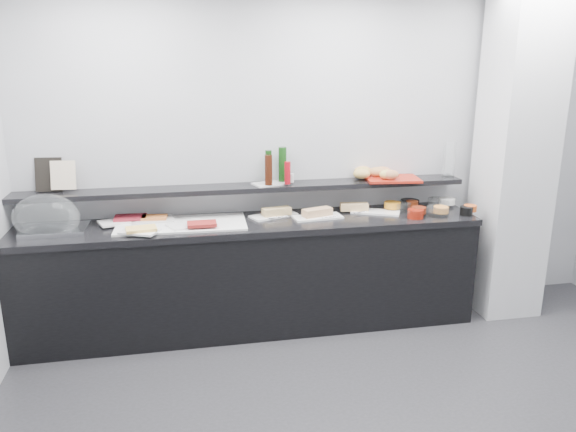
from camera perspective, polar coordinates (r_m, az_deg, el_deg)
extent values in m
cube|color=#ADAFB4|center=(4.73, 4.11, 6.18)|extent=(5.00, 0.02, 2.70)
cube|color=silver|center=(5.02, 22.05, 5.63)|extent=(0.50, 0.50, 2.70)
cube|color=black|center=(4.57, -3.70, -6.27)|extent=(3.60, 0.60, 0.85)
cube|color=black|center=(4.42, -3.81, -0.85)|extent=(3.62, 0.62, 0.05)
cube|color=black|center=(4.52, -4.15, 2.87)|extent=(3.60, 0.25, 0.04)
cube|color=#BBBEC2|center=(4.45, -22.56, -1.32)|extent=(0.46, 0.31, 0.04)
ellipsoid|color=silver|center=(4.42, -23.36, -0.11)|extent=(0.55, 0.42, 0.34)
cube|color=white|center=(4.38, -10.76, -0.80)|extent=(1.00, 0.50, 0.01)
cube|color=white|center=(4.51, -16.88, -0.55)|extent=(0.32, 0.27, 0.01)
cube|color=maroon|center=(4.52, -15.71, -0.15)|extent=(0.24, 0.16, 0.02)
cube|color=silver|center=(4.50, -13.59, -0.34)|extent=(0.33, 0.23, 0.01)
cube|color=#CF6A2A|center=(4.48, -13.43, -0.13)|extent=(0.20, 0.14, 0.02)
cube|color=white|center=(4.21, -14.84, -1.52)|extent=(0.31, 0.27, 0.01)
cube|color=#FFCE63|center=(4.21, -14.70, -1.28)|extent=(0.23, 0.17, 0.02)
cube|color=white|center=(4.31, -10.22, -0.85)|extent=(0.33, 0.29, 0.01)
cube|color=maroon|center=(4.24, -8.75, -0.79)|extent=(0.22, 0.14, 0.02)
cube|color=white|center=(4.54, -1.50, 0.06)|extent=(0.41, 0.29, 0.01)
cube|color=tan|center=(4.51, -1.17, 0.47)|extent=(0.24, 0.13, 0.06)
cylinder|color=#B0B2B7|center=(4.44, -1.03, -0.12)|extent=(0.16, 0.03, 0.01)
cube|color=white|center=(4.49, 3.03, -0.12)|extent=(0.41, 0.21, 0.01)
cube|color=tan|center=(4.50, 2.99, 0.39)|extent=(0.26, 0.16, 0.06)
cylinder|color=silver|center=(4.45, 4.24, -0.13)|extent=(0.16, 0.03, 0.01)
cube|color=white|center=(4.70, 8.87, 0.42)|extent=(0.43, 0.32, 0.01)
cube|color=tan|center=(4.68, 6.74, 0.94)|extent=(0.24, 0.12, 0.06)
cylinder|color=silver|center=(4.64, 7.49, 0.43)|extent=(0.15, 0.07, 0.01)
cylinder|color=white|center=(4.79, 11.44, 0.94)|extent=(0.17, 0.17, 0.07)
cylinder|color=orange|center=(4.78, 10.56, 1.11)|extent=(0.17, 0.17, 0.05)
cylinder|color=black|center=(4.89, 12.26, 1.21)|extent=(0.19, 0.19, 0.07)
cylinder|color=#5E220D|center=(4.85, 12.48, 1.22)|extent=(0.12, 0.12, 0.05)
cylinder|color=white|center=(4.99, 15.10, 1.31)|extent=(0.21, 0.21, 0.07)
cylinder|color=white|center=(5.01, 15.85, 1.47)|extent=(0.17, 0.17, 0.05)
cylinder|color=maroon|center=(4.59, 12.82, 0.22)|extent=(0.16, 0.16, 0.07)
cylinder|color=#5C1D0D|center=(4.66, 13.14, 0.58)|extent=(0.15, 0.15, 0.05)
cylinder|color=silver|center=(4.71, 14.94, 0.47)|extent=(0.19, 0.19, 0.07)
cylinder|color=orange|center=(4.73, 15.27, 0.64)|extent=(0.15, 0.15, 0.05)
cylinder|color=black|center=(4.79, 17.66, 0.50)|extent=(0.13, 0.13, 0.07)
cylinder|color=#CD531C|center=(4.84, 18.02, 0.77)|extent=(0.11, 0.11, 0.05)
cube|color=black|center=(4.65, -23.15, 3.89)|extent=(0.21, 0.09, 0.26)
cube|color=beige|center=(4.58, -21.88, 3.87)|extent=(0.19, 0.07, 0.22)
cube|color=silver|center=(4.54, -1.83, 3.30)|extent=(0.31, 0.24, 0.01)
cylinder|color=#0F340E|center=(4.54, -1.99, 5.06)|extent=(0.06, 0.06, 0.26)
cylinder|color=#331409|center=(4.44, -1.99, 4.69)|extent=(0.07, 0.07, 0.24)
cylinder|color=#123E11|center=(4.57, -0.56, 5.27)|extent=(0.09, 0.09, 0.28)
cylinder|color=#9F0B15|center=(4.48, -0.05, 4.41)|extent=(0.06, 0.06, 0.18)
cylinder|color=silver|center=(4.55, 0.39, 3.88)|extent=(0.04, 0.04, 0.07)
cylinder|color=silver|center=(4.59, -0.45, 3.99)|extent=(0.05, 0.05, 0.07)
cube|color=#A31F11|center=(4.78, 10.54, 3.75)|extent=(0.47, 0.36, 0.02)
ellipsoid|color=tan|center=(4.79, 7.57, 4.51)|extent=(0.15, 0.11, 0.08)
ellipsoid|color=#C3794A|center=(4.82, 7.62, 4.58)|extent=(0.15, 0.10, 0.08)
ellipsoid|color=#C2794A|center=(4.82, 9.57, 4.51)|extent=(0.17, 0.13, 0.08)
ellipsoid|color=#B37144|center=(4.69, 10.39, 4.14)|extent=(0.15, 0.12, 0.08)
ellipsoid|color=gold|center=(4.70, 10.02, 4.19)|extent=(0.14, 0.10, 0.08)
ellipsoid|color=tan|center=(4.69, 7.50, 4.27)|extent=(0.16, 0.12, 0.08)
ellipsoid|color=#B27A44|center=(4.79, 9.01, 4.45)|extent=(0.15, 0.12, 0.08)
cylinder|color=white|center=(5.00, 16.04, 5.55)|extent=(0.12, 0.12, 0.30)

